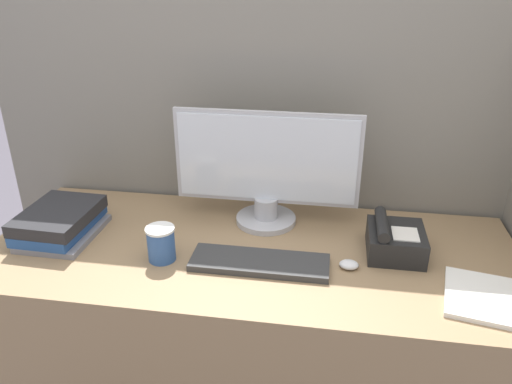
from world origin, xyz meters
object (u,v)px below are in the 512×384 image
Objects in this scene: keyboard at (260,263)px; book_stack at (60,222)px; coffee_cup at (161,244)px; desk_telephone at (395,240)px; mouse at (349,265)px; monitor at (267,172)px.

book_stack is at bearing 173.48° from keyboard.
coffee_cup is 0.72m from desk_telephone.
book_stack is at bearing -176.99° from desk_telephone.
coffee_cup reaches higher than mouse.
desk_telephone is (0.70, 0.15, -0.01)m from coffee_cup.
keyboard is 2.20× the size of desk_telephone.
book_stack is at bearing -163.14° from monitor.
mouse is 0.31× the size of desk_telephone.
monitor reaches higher than coffee_cup.
keyboard is 1.41× the size of book_stack.
coffee_cup is (-0.28, -0.29, -0.13)m from monitor.
coffee_cup is at bearing -168.15° from desk_telephone.
coffee_cup is at bearing -175.89° from mouse.
mouse is 0.20× the size of book_stack.
book_stack is at bearing 176.96° from mouse.
monitor is at bearing 161.27° from desk_telephone.
desk_telephone is (1.08, 0.06, -0.00)m from book_stack.
book_stack is 1.56× the size of desk_telephone.
desk_telephone is (0.14, 0.11, 0.03)m from mouse.
monitor is 2.12× the size of book_stack.
keyboard is at bearing -161.52° from desk_telephone.
coffee_cup is (-0.30, -0.01, 0.05)m from keyboard.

